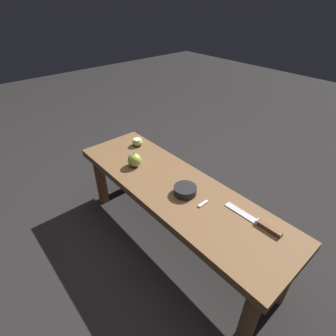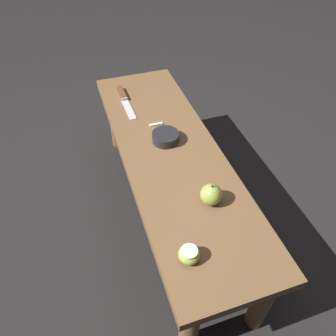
% 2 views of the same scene
% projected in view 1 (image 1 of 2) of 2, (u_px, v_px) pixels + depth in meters
% --- Properties ---
extents(ground_plane, '(8.00, 8.00, 0.00)m').
position_uv_depth(ground_plane, '(174.00, 239.00, 1.53)').
color(ground_plane, black).
extents(wooden_bench, '(1.27, 0.38, 0.40)m').
position_uv_depth(wooden_bench, '(175.00, 197.00, 1.35)').
color(wooden_bench, brown).
rests_on(wooden_bench, ground_plane).
extents(knife, '(0.27, 0.04, 0.02)m').
position_uv_depth(knife, '(261.00, 224.00, 1.09)').
color(knife, silver).
rests_on(knife, wooden_bench).
extents(apple_whole, '(0.08, 0.08, 0.08)m').
position_uv_depth(apple_whole, '(134.00, 160.00, 1.44)').
color(apple_whole, '#9EB747').
rests_on(apple_whole, wooden_bench).
extents(apple_cut, '(0.07, 0.07, 0.04)m').
position_uv_depth(apple_cut, '(138.00, 142.00, 1.64)').
color(apple_cut, '#9EB747').
rests_on(apple_cut, wooden_bench).
extents(apple_slice_near_knife, '(0.01, 0.06, 0.01)m').
position_uv_depth(apple_slice_near_knife, '(203.00, 204.00, 1.20)').
color(apple_slice_near_knife, silver).
rests_on(apple_slice_near_knife, wooden_bench).
extents(bowl, '(0.11, 0.11, 0.04)m').
position_uv_depth(bowl, '(185.00, 190.00, 1.25)').
color(bowl, '#232326').
rests_on(bowl, wooden_bench).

